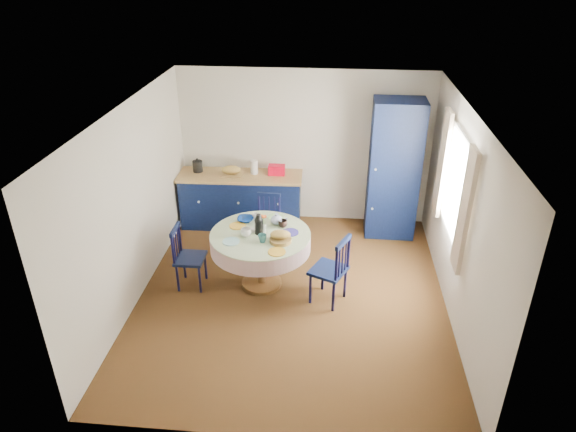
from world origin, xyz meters
name	(u,v)px	position (x,y,z in m)	size (l,w,h in m)	color
floor	(292,295)	(0.00, 0.00, 0.00)	(4.50, 4.50, 0.00)	black
ceiling	(293,111)	(0.00, 0.00, 2.50)	(4.50, 4.50, 0.00)	white
wall_back	(304,147)	(0.00, 2.25, 1.25)	(4.00, 0.02, 2.50)	beige
wall_left	(133,205)	(-2.00, 0.00, 1.25)	(0.02, 4.50, 2.50)	beige
wall_right	(460,219)	(2.00, 0.00, 1.25)	(0.02, 4.50, 2.50)	beige
window	(455,187)	(1.95, 0.30, 1.52)	(0.10, 1.74, 1.45)	white
kitchen_counter	(241,199)	(-1.00, 1.90, 0.46)	(2.00, 0.68, 1.12)	black
pantry_cabinet	(394,170)	(1.40, 1.85, 1.08)	(0.76, 0.56, 2.17)	black
dining_table	(261,242)	(-0.43, 0.21, 0.67)	(1.32, 1.32, 1.08)	#523C17
chair_left	(187,257)	(-1.41, 0.11, 0.45)	(0.38, 0.40, 0.88)	black
chair_far	(268,222)	(-0.47, 1.19, 0.44)	(0.40, 0.39, 0.86)	black
chair_right	(332,269)	(0.51, -0.07, 0.49)	(0.55, 0.56, 0.96)	black
mug_a	(246,232)	(-0.61, 0.13, 0.85)	(0.14, 0.14, 0.11)	silver
mug_b	(262,238)	(-0.38, 0.00, 0.85)	(0.11, 0.11, 0.10)	#2C6564
mug_c	(283,224)	(-0.16, 0.42, 0.85)	(0.12, 0.12, 0.10)	black
mug_d	(255,216)	(-0.56, 0.60, 0.84)	(0.09, 0.09, 0.09)	silver
cobalt_bowl	(246,219)	(-0.68, 0.53, 0.82)	(0.22, 0.22, 0.05)	navy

